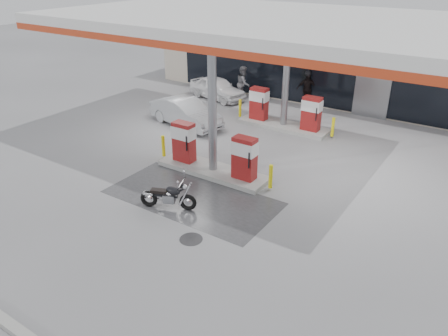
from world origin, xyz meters
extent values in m
plane|color=gray|center=(0.00, 0.00, 0.00)|extent=(90.00, 90.00, 0.00)
cube|color=#4C4C4F|center=(0.50, 0.00, 0.00)|extent=(6.00, 3.00, 0.00)
cylinder|color=#38383A|center=(2.00, -2.00, 0.00)|extent=(0.70, 0.70, 0.01)
cube|color=beige|center=(0.00, 16.00, 2.00)|extent=(22.00, 8.00, 4.00)
cube|color=black|center=(0.00, 11.97, 1.40)|extent=(18.00, 0.10, 2.60)
cube|color=#BC3617|center=(0.00, 11.90, 3.50)|extent=(22.00, 0.25, 1.00)
cube|color=gray|center=(3.00, 11.93, 1.10)|extent=(1.80, 0.14, 2.20)
cube|color=silver|center=(0.00, 5.00, 5.30)|extent=(16.00, 10.00, 0.60)
cube|color=#BC3617|center=(0.00, 0.05, 5.12)|extent=(16.00, 0.12, 0.24)
cube|color=#BC3617|center=(0.00, 9.95, 5.12)|extent=(16.00, 0.12, 0.24)
cylinder|color=gray|center=(0.00, 2.00, 2.59)|extent=(0.32, 0.32, 5.00)
cylinder|color=gray|center=(0.00, 8.00, 2.59)|extent=(0.32, 0.32, 5.00)
cube|color=#9E9E99|center=(0.00, 2.00, 0.09)|extent=(4.50, 1.30, 0.18)
cube|color=maroon|center=(-1.40, 2.00, 0.98)|extent=(0.85, 0.48, 1.60)
cube|color=maroon|center=(1.40, 2.00, 0.98)|extent=(0.85, 0.48, 1.60)
cube|color=silver|center=(-1.40, 2.00, 1.38)|extent=(0.88, 0.52, 0.50)
cube|color=silver|center=(1.40, 2.00, 1.38)|extent=(0.88, 0.52, 0.50)
cylinder|color=yellow|center=(-2.50, 2.00, 0.54)|extent=(0.14, 0.14, 0.90)
cylinder|color=yellow|center=(2.50, 2.00, 0.54)|extent=(0.14, 0.14, 0.90)
cube|color=#9E9E99|center=(0.00, 8.00, 0.09)|extent=(4.50, 1.30, 0.18)
cube|color=maroon|center=(-1.40, 8.00, 0.98)|extent=(0.85, 0.48, 1.60)
cube|color=maroon|center=(1.40, 8.00, 0.98)|extent=(0.85, 0.48, 1.60)
cube|color=silver|center=(-1.40, 8.00, 1.38)|extent=(0.88, 0.52, 0.50)
cube|color=silver|center=(1.40, 8.00, 1.38)|extent=(0.88, 0.52, 0.50)
cylinder|color=yellow|center=(-2.50, 8.00, 0.54)|extent=(0.14, 0.14, 0.90)
cylinder|color=yellow|center=(2.50, 8.00, 0.54)|extent=(0.14, 0.14, 0.90)
torus|color=black|center=(0.90, -0.73, 0.29)|extent=(0.59, 0.36, 0.58)
torus|color=black|center=(-0.33, -1.26, 0.29)|extent=(0.59, 0.36, 0.58)
cube|color=gray|center=(0.32, -0.98, 0.37)|extent=(0.45, 0.37, 0.29)
cube|color=black|center=(0.18, -1.04, 0.47)|extent=(0.84, 0.44, 0.08)
ellipsoid|color=black|center=(0.45, -0.92, 0.68)|extent=(0.62, 0.50, 0.27)
cube|color=black|center=(0.01, -1.12, 0.62)|extent=(0.58, 0.43, 0.10)
cylinder|color=silver|center=(0.72, -0.81, 0.97)|extent=(0.33, 0.69, 0.04)
sphere|color=silver|center=(0.83, -0.76, 0.86)|extent=(0.18, 0.18, 0.18)
cylinder|color=silver|center=(-0.18, -1.05, 0.27)|extent=(0.84, 0.42, 0.08)
imported|color=white|center=(-5.43, 10.20, 0.64)|extent=(3.97, 2.24, 1.28)
imported|color=#555459|center=(-4.02, 10.80, 0.99)|extent=(1.06, 1.17, 1.98)
imported|color=#A5A9AD|center=(-4.17, 5.60, 0.67)|extent=(4.27, 2.18, 1.34)
imported|color=#181E50|center=(-9.84, 14.00, 0.65)|extent=(4.68, 2.40, 1.30)
imported|color=black|center=(-0.51, 11.80, 0.95)|extent=(1.20, 0.88, 1.89)
camera|label=1|loc=(8.78, -10.39, 7.57)|focal=35.00mm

